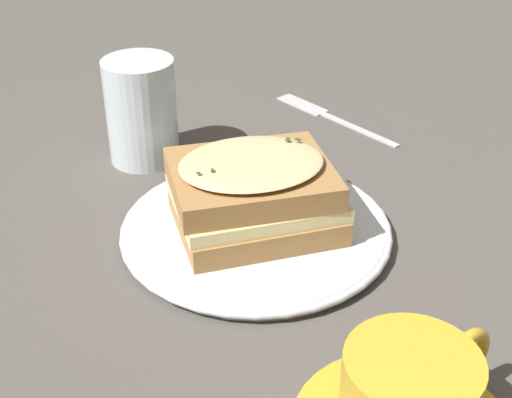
{
  "coord_description": "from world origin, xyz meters",
  "views": [
    {
      "loc": [
        0.52,
        0.08,
        0.38
      ],
      "look_at": [
        -0.01,
        -0.02,
        0.04
      ],
      "focal_mm": 50.0,
      "sensor_mm": 36.0,
      "label": 1
    }
  ],
  "objects_px": {
    "water_glass": "(141,111)",
    "fork": "(323,113)",
    "sandwich": "(254,193)",
    "dinner_plate": "(256,230)"
  },
  "relations": [
    {
      "from": "water_glass",
      "to": "fork",
      "type": "distance_m",
      "value": 0.24
    },
    {
      "from": "water_glass",
      "to": "dinner_plate",
      "type": "bearing_deg",
      "value": 49.37
    },
    {
      "from": "sandwich",
      "to": "water_glass",
      "type": "xyz_separation_m",
      "value": [
        -0.13,
        -0.15,
        0.01
      ]
    },
    {
      "from": "water_glass",
      "to": "sandwich",
      "type": "bearing_deg",
      "value": 49.22
    },
    {
      "from": "dinner_plate",
      "to": "water_glass",
      "type": "distance_m",
      "value": 0.2
    },
    {
      "from": "dinner_plate",
      "to": "water_glass",
      "type": "bearing_deg",
      "value": -130.63
    },
    {
      "from": "dinner_plate",
      "to": "water_glass",
      "type": "relative_size",
      "value": 2.2
    },
    {
      "from": "dinner_plate",
      "to": "water_glass",
      "type": "xyz_separation_m",
      "value": [
        -0.13,
        -0.15,
        0.05
      ]
    },
    {
      "from": "dinner_plate",
      "to": "sandwich",
      "type": "height_order",
      "value": "sandwich"
    },
    {
      "from": "sandwich",
      "to": "fork",
      "type": "height_order",
      "value": "sandwich"
    }
  ]
}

